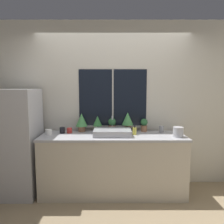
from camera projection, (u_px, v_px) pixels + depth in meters
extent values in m
plane|color=#937F60|center=(112.00, 203.00, 3.09)|extent=(14.00, 14.00, 0.00)
cube|color=beige|center=(112.00, 104.00, 3.65)|extent=(8.00, 0.06, 2.70)
cube|color=black|center=(112.00, 98.00, 3.60)|extent=(1.11, 0.01, 0.93)
cube|color=#BCB7AD|center=(112.00, 98.00, 3.60)|extent=(0.02, 0.01, 0.93)
cube|color=#BCB7AD|center=(112.00, 126.00, 3.65)|extent=(1.17, 0.04, 0.03)
cube|color=beige|center=(7.00, 101.00, 4.42)|extent=(0.06, 7.00, 2.70)
cube|color=beige|center=(217.00, 101.00, 4.43)|extent=(0.06, 7.00, 2.70)
cube|color=beige|center=(112.00, 165.00, 3.36)|extent=(2.15, 0.65, 0.88)
cube|color=#ADADB2|center=(112.00, 136.00, 3.31)|extent=(2.17, 0.68, 0.03)
cube|color=#B7B7BC|center=(13.00, 143.00, 3.28)|extent=(0.73, 0.62, 1.60)
cube|color=#ADADB2|center=(112.00, 132.00, 3.29)|extent=(0.56, 0.41, 0.09)
cylinder|color=#B7B7BC|center=(112.00, 131.00, 3.52)|extent=(0.04, 0.04, 0.03)
cylinder|color=#B7B7BC|center=(112.00, 123.00, 3.51)|extent=(0.02, 0.02, 0.23)
cylinder|color=#9E6B4C|center=(81.00, 129.00, 3.55)|extent=(0.11, 0.11, 0.09)
cone|color=#478E4C|center=(81.00, 120.00, 3.54)|extent=(0.19, 0.19, 0.21)
cylinder|color=#9E6B4C|center=(97.00, 129.00, 3.55)|extent=(0.11, 0.11, 0.09)
cone|color=#387A3D|center=(97.00, 121.00, 3.54)|extent=(0.15, 0.15, 0.16)
cylinder|color=#9E6B4C|center=(111.00, 129.00, 3.56)|extent=(0.12, 0.12, 0.09)
sphere|color=#2D6638|center=(111.00, 122.00, 3.54)|extent=(0.13, 0.13, 0.13)
cylinder|color=#9E6B4C|center=(127.00, 128.00, 3.55)|extent=(0.10, 0.10, 0.11)
cone|color=#478E4C|center=(127.00, 119.00, 3.54)|extent=(0.19, 0.19, 0.20)
cylinder|color=#9E6B4C|center=(143.00, 128.00, 3.56)|extent=(0.10, 0.10, 0.10)
sphere|color=#2D6638|center=(144.00, 122.00, 3.54)|extent=(0.11, 0.11, 0.11)
cylinder|color=#DBD14C|center=(134.00, 131.00, 3.32)|extent=(0.06, 0.06, 0.11)
cylinder|color=black|center=(134.00, 127.00, 3.31)|extent=(0.03, 0.03, 0.03)
cylinder|color=#B72D28|center=(69.00, 131.00, 3.43)|extent=(0.08, 0.08, 0.08)
cylinder|color=gray|center=(161.00, 129.00, 3.50)|extent=(0.08, 0.08, 0.10)
cylinder|color=black|center=(62.00, 130.00, 3.42)|extent=(0.08, 0.08, 0.09)
cylinder|color=white|center=(48.00, 132.00, 3.27)|extent=(0.09, 0.09, 0.09)
cylinder|color=#B2B2B7|center=(178.00, 132.00, 3.17)|extent=(0.15, 0.15, 0.15)
cone|color=#B2B2B7|center=(178.00, 126.00, 3.16)|extent=(0.13, 0.13, 0.02)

